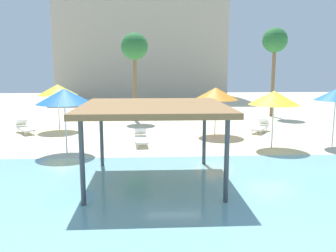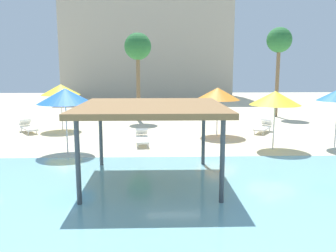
{
  "view_description": "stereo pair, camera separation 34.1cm",
  "coord_description": "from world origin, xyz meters",
  "px_view_note": "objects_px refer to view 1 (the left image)",
  "views": [
    {
      "loc": [
        -1.11,
        -13.11,
        3.85
      ],
      "look_at": [
        -0.29,
        2.0,
        1.3
      ],
      "focal_mm": 37.49,
      "sensor_mm": 36.0,
      "label": 1
    },
    {
      "loc": [
        -0.77,
        -13.13,
        3.85
      ],
      "look_at": [
        -0.29,
        2.0,
        1.3
      ],
      "focal_mm": 37.49,
      "sensor_mm": 36.0,
      "label": 2
    }
  ],
  "objects_px": {
    "shade_pavilion": "(154,109)",
    "lounge_chair_3": "(261,126)",
    "beach_umbrella_yellow_0": "(274,98)",
    "palm_tree_0": "(275,43)",
    "beach_umbrella_blue_2": "(64,96)",
    "palm_tree_1": "(134,48)",
    "lounge_chair_2": "(25,127)",
    "beach_umbrella_blue_6": "(336,95)",
    "beach_umbrella_orange_4": "(216,94)",
    "beach_umbrella_yellow_3": "(58,90)",
    "lounge_chair_1": "(141,138)"
  },
  "relations": [
    {
      "from": "beach_umbrella_yellow_0",
      "to": "palm_tree_1",
      "type": "xyz_separation_m",
      "value": [
        -6.83,
        9.24,
        2.71
      ]
    },
    {
      "from": "beach_umbrella_yellow_0",
      "to": "palm_tree_0",
      "type": "height_order",
      "value": "palm_tree_0"
    },
    {
      "from": "beach_umbrella_blue_2",
      "to": "beach_umbrella_orange_4",
      "type": "distance_m",
      "value": 8.4
    },
    {
      "from": "beach_umbrella_blue_2",
      "to": "lounge_chair_2",
      "type": "xyz_separation_m",
      "value": [
        -3.63,
        5.19,
        -2.25
      ]
    },
    {
      "from": "lounge_chair_2",
      "to": "beach_umbrella_blue_6",
      "type": "bearing_deg",
      "value": 39.76
    },
    {
      "from": "beach_umbrella_blue_6",
      "to": "lounge_chair_3",
      "type": "relative_size",
      "value": 1.47
    },
    {
      "from": "lounge_chair_2",
      "to": "lounge_chair_3",
      "type": "distance_m",
      "value": 14.03
    },
    {
      "from": "shade_pavilion",
      "to": "beach_umbrella_yellow_0",
      "type": "xyz_separation_m",
      "value": [
        5.69,
        4.65,
        -0.06
      ]
    },
    {
      "from": "shade_pavilion",
      "to": "beach_umbrella_blue_6",
      "type": "xyz_separation_m",
      "value": [
        8.8,
        4.89,
        0.05
      ]
    },
    {
      "from": "lounge_chair_2",
      "to": "palm_tree_0",
      "type": "xyz_separation_m",
      "value": [
        17.01,
        6.22,
        5.36
      ]
    },
    {
      "from": "palm_tree_0",
      "to": "palm_tree_1",
      "type": "xyz_separation_m",
      "value": [
        -10.65,
        -1.69,
        -0.56
      ]
    },
    {
      "from": "shade_pavilion",
      "to": "lounge_chair_2",
      "type": "distance_m",
      "value": 12.19
    },
    {
      "from": "beach_umbrella_yellow_3",
      "to": "beach_umbrella_orange_4",
      "type": "height_order",
      "value": "beach_umbrella_yellow_3"
    },
    {
      "from": "beach_umbrella_blue_2",
      "to": "lounge_chair_1",
      "type": "xyz_separation_m",
      "value": [
        3.3,
        1.75,
        -2.25
      ]
    },
    {
      "from": "beach_umbrella_orange_4",
      "to": "lounge_chair_3",
      "type": "xyz_separation_m",
      "value": [
        2.94,
        0.9,
        -2.05
      ]
    },
    {
      "from": "beach_umbrella_yellow_0",
      "to": "palm_tree_1",
      "type": "height_order",
      "value": "palm_tree_1"
    },
    {
      "from": "lounge_chair_3",
      "to": "palm_tree_1",
      "type": "distance_m",
      "value": 10.32
    },
    {
      "from": "lounge_chair_1",
      "to": "beach_umbrella_orange_4",
      "type": "bearing_deg",
      "value": 112.37
    },
    {
      "from": "lounge_chair_2",
      "to": "palm_tree_0",
      "type": "height_order",
      "value": "palm_tree_0"
    },
    {
      "from": "shade_pavilion",
      "to": "beach_umbrella_orange_4",
      "type": "bearing_deg",
      "value": 65.95
    },
    {
      "from": "beach_umbrella_blue_6",
      "to": "lounge_chair_3",
      "type": "bearing_deg",
      "value": 119.41
    },
    {
      "from": "beach_umbrella_yellow_0",
      "to": "beach_umbrella_orange_4",
      "type": "xyz_separation_m",
      "value": [
        -2.11,
        3.38,
        -0.05
      ]
    },
    {
      "from": "shade_pavilion",
      "to": "lounge_chair_3",
      "type": "bearing_deg",
      "value": 53.85
    },
    {
      "from": "beach_umbrella_yellow_3",
      "to": "lounge_chair_2",
      "type": "height_order",
      "value": "beach_umbrella_yellow_3"
    },
    {
      "from": "beach_umbrella_yellow_0",
      "to": "palm_tree_1",
      "type": "relative_size",
      "value": 0.44
    },
    {
      "from": "shade_pavilion",
      "to": "lounge_chair_1",
      "type": "distance_m",
      "value": 6.32
    },
    {
      "from": "shade_pavilion",
      "to": "beach_umbrella_blue_6",
      "type": "relative_size",
      "value": 1.67
    },
    {
      "from": "beach_umbrella_yellow_0",
      "to": "lounge_chair_2",
      "type": "height_order",
      "value": "beach_umbrella_yellow_0"
    },
    {
      "from": "lounge_chair_2",
      "to": "palm_tree_1",
      "type": "bearing_deg",
      "value": 90.53
    },
    {
      "from": "beach_umbrella_yellow_0",
      "to": "palm_tree_0",
      "type": "xyz_separation_m",
      "value": [
        3.82,
        10.93,
        3.27
      ]
    },
    {
      "from": "beach_umbrella_blue_2",
      "to": "palm_tree_1",
      "type": "height_order",
      "value": "palm_tree_1"
    },
    {
      "from": "lounge_chair_3",
      "to": "palm_tree_1",
      "type": "bearing_deg",
      "value": -89.72
    },
    {
      "from": "lounge_chair_3",
      "to": "palm_tree_1",
      "type": "height_order",
      "value": "palm_tree_1"
    },
    {
      "from": "palm_tree_0",
      "to": "beach_umbrella_yellow_3",
      "type": "bearing_deg",
      "value": -160.26
    },
    {
      "from": "beach_umbrella_blue_2",
      "to": "palm_tree_1",
      "type": "distance_m",
      "value": 10.41
    },
    {
      "from": "beach_umbrella_yellow_0",
      "to": "beach_umbrella_blue_2",
      "type": "bearing_deg",
      "value": -177.12
    },
    {
      "from": "lounge_chair_1",
      "to": "lounge_chair_3",
      "type": "relative_size",
      "value": 1.01
    },
    {
      "from": "beach_umbrella_yellow_0",
      "to": "beach_umbrella_yellow_3",
      "type": "distance_m",
      "value": 12.61
    },
    {
      "from": "beach_umbrella_yellow_0",
      "to": "beach_umbrella_orange_4",
      "type": "height_order",
      "value": "beach_umbrella_yellow_0"
    },
    {
      "from": "palm_tree_1",
      "to": "lounge_chair_2",
      "type": "bearing_deg",
      "value": -144.55
    },
    {
      "from": "shade_pavilion",
      "to": "beach_umbrella_orange_4",
      "type": "height_order",
      "value": "beach_umbrella_orange_4"
    },
    {
      "from": "lounge_chair_2",
      "to": "palm_tree_0",
      "type": "distance_m",
      "value": 18.89
    },
    {
      "from": "shade_pavilion",
      "to": "lounge_chair_3",
      "type": "relative_size",
      "value": 2.46
    },
    {
      "from": "palm_tree_1",
      "to": "shade_pavilion",
      "type": "bearing_deg",
      "value": -85.28
    },
    {
      "from": "lounge_chair_1",
      "to": "palm_tree_1",
      "type": "distance_m",
      "value": 9.33
    },
    {
      "from": "lounge_chair_2",
      "to": "palm_tree_1",
      "type": "distance_m",
      "value": 9.17
    },
    {
      "from": "beach_umbrella_yellow_0",
      "to": "lounge_chair_1",
      "type": "distance_m",
      "value": 6.72
    },
    {
      "from": "shade_pavilion",
      "to": "beach_umbrella_yellow_0",
      "type": "height_order",
      "value": "beach_umbrella_yellow_0"
    },
    {
      "from": "beach_umbrella_blue_2",
      "to": "palm_tree_0",
      "type": "xyz_separation_m",
      "value": [
        13.38,
        11.41,
        3.11
      ]
    },
    {
      "from": "beach_umbrella_yellow_3",
      "to": "palm_tree_1",
      "type": "relative_size",
      "value": 0.45
    }
  ]
}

